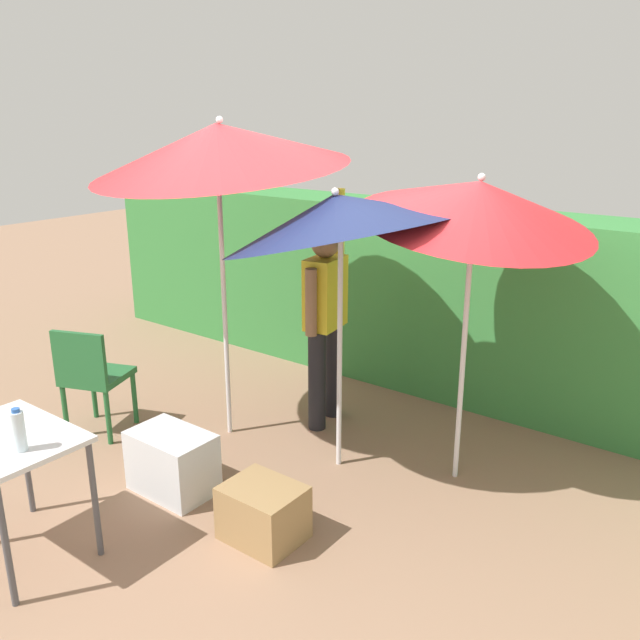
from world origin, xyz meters
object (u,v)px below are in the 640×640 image
object	(u,v)px
umbrella_rainbow	(219,147)
cooler_box	(172,462)
bottle_water	(19,431)
folding_table	(9,451)
crate_cardboard	(263,513)
umbrella_yellow	(338,216)
person_vendor	(325,313)
chair_plastic	(92,374)
umbrella_orange	(477,203)

from	to	relation	value
umbrella_rainbow	cooler_box	distance (m)	2.19
umbrella_rainbow	bottle_water	bearing A→B (deg)	-80.01
folding_table	umbrella_rainbow	bearing A→B (deg)	93.41
folding_table	bottle_water	bearing A→B (deg)	-10.34
cooler_box	crate_cardboard	world-z (taller)	cooler_box
umbrella_yellow	person_vendor	distance (m)	1.14
chair_plastic	person_vendor	bearing A→B (deg)	44.32
umbrella_rainbow	umbrella_yellow	distance (m)	1.05
umbrella_yellow	chair_plastic	distance (m)	2.34
chair_plastic	cooler_box	distance (m)	1.17
umbrella_orange	crate_cardboard	distance (m)	2.29
umbrella_rainbow	folding_table	bearing A→B (deg)	-86.59
person_vendor	cooler_box	distance (m)	1.64
chair_plastic	folding_table	distance (m)	1.50
umbrella_yellow	person_vendor	size ratio (longest dim) A/B	1.14
umbrella_rainbow	umbrella_yellow	size ratio (longest dim) A/B	1.17
umbrella_orange	person_vendor	world-z (taller)	umbrella_orange
chair_plastic	bottle_water	world-z (taller)	bottle_water
chair_plastic	folding_table	xyz separation A→B (m)	(0.94, -1.16, 0.15)
umbrella_rainbow	person_vendor	distance (m)	1.50
umbrella_yellow	cooler_box	world-z (taller)	umbrella_yellow
umbrella_yellow	folding_table	distance (m)	2.38
umbrella_orange	folding_table	xyz separation A→B (m)	(-1.62, -2.31, -1.25)
chair_plastic	bottle_water	xyz separation A→B (m)	(1.16, -1.20, 0.36)
umbrella_orange	folding_table	bearing A→B (deg)	-125.13
umbrella_orange	person_vendor	xyz separation A→B (m)	(-1.26, 0.12, -0.98)
umbrella_yellow	cooler_box	xyz separation A→B (m)	(-0.68, -0.93, -1.60)
person_vendor	crate_cardboard	size ratio (longest dim) A/B	4.11
chair_plastic	crate_cardboard	bearing A→B (deg)	-6.12
person_vendor	crate_cardboard	xyz separation A→B (m)	(0.65, -1.48, -0.76)
umbrella_rainbow	folding_table	xyz separation A→B (m)	(0.11, -1.81, -1.55)
person_vendor	cooler_box	world-z (taller)	person_vendor
umbrella_yellow	cooler_box	bearing A→B (deg)	-126.40
person_vendor	cooler_box	bearing A→B (deg)	-97.33
umbrella_yellow	folding_table	size ratio (longest dim) A/B	2.67
umbrella_yellow	crate_cardboard	size ratio (longest dim) A/B	4.67
umbrella_yellow	chair_plastic	bearing A→B (deg)	-157.58
chair_plastic	cooler_box	xyz separation A→B (m)	(1.12, -0.18, -0.30)
umbrella_orange	bottle_water	world-z (taller)	umbrella_orange
umbrella_yellow	chair_plastic	xyz separation A→B (m)	(-1.80, -0.74, -1.30)
cooler_box	crate_cardboard	distance (m)	0.84
umbrella_yellow	bottle_water	xyz separation A→B (m)	(-0.64, -1.94, -0.94)
cooler_box	folding_table	size ratio (longest dim) A/B	0.70
umbrella_rainbow	crate_cardboard	world-z (taller)	umbrella_rainbow
person_vendor	bottle_water	size ratio (longest dim) A/B	7.83
chair_plastic	crate_cardboard	size ratio (longest dim) A/B	1.94
umbrella_yellow	folding_table	xyz separation A→B (m)	(-0.86, -1.90, -1.15)
cooler_box	folding_table	world-z (taller)	folding_table
umbrella_rainbow	chair_plastic	world-z (taller)	umbrella_rainbow
person_vendor	chair_plastic	world-z (taller)	person_vendor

